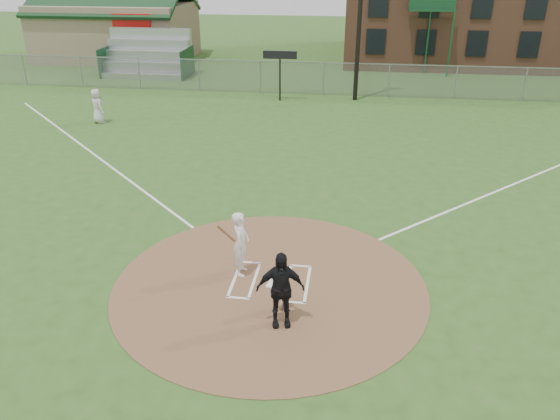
# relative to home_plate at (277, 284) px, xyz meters

# --- Properties ---
(ground) EXTENTS (140.00, 140.00, 0.00)m
(ground) POSITION_rel_home_plate_xyz_m (-0.18, -0.02, -0.04)
(ground) COLOR #2C531C
(ground) RESTS_ON ground
(dirt_circle) EXTENTS (8.40, 8.40, 0.02)m
(dirt_circle) POSITION_rel_home_plate_xyz_m (-0.18, -0.02, -0.03)
(dirt_circle) COLOR brown
(dirt_circle) RESTS_ON ground
(home_plate) EXTENTS (0.56, 0.56, 0.03)m
(home_plate) POSITION_rel_home_plate_xyz_m (0.00, 0.00, 0.00)
(home_plate) COLOR white
(home_plate) RESTS_ON dirt_circle
(foul_line_first) EXTENTS (17.04, 17.04, 0.01)m
(foul_line_first) POSITION_rel_home_plate_xyz_m (8.82, 8.98, -0.03)
(foul_line_first) COLOR white
(foul_line_first) RESTS_ON ground
(foul_line_third) EXTENTS (17.04, 17.04, 0.01)m
(foul_line_third) POSITION_rel_home_plate_xyz_m (-9.18, 8.98, -0.03)
(foul_line_third) COLOR white
(foul_line_third) RESTS_ON ground
(catcher) EXTENTS (0.54, 0.44, 1.03)m
(catcher) POSITION_rel_home_plate_xyz_m (0.30, -1.18, 0.50)
(catcher) COLOR slate
(catcher) RESTS_ON dirt_circle
(umpire) EXTENTS (1.21, 0.68, 1.94)m
(umpire) POSITION_rel_home_plate_xyz_m (0.33, -1.68, 0.96)
(umpire) COLOR black
(umpire) RESTS_ON dirt_circle
(ondeck_player) EXTENTS (1.02, 1.00, 1.78)m
(ondeck_player) POSITION_rel_home_plate_xyz_m (-11.48, 14.15, 0.85)
(ondeck_player) COLOR silver
(ondeck_player) RESTS_ON ground
(batters_boxes) EXTENTS (2.08, 1.88, 0.01)m
(batters_boxes) POSITION_rel_home_plate_xyz_m (-0.18, 0.13, -0.01)
(batters_boxes) COLOR white
(batters_boxes) RESTS_ON dirt_circle
(batter_at_plate) EXTENTS (0.74, 1.00, 1.86)m
(batter_at_plate) POSITION_rel_home_plate_xyz_m (-1.05, 0.44, 0.92)
(batter_at_plate) COLOR white
(batter_at_plate) RESTS_ON dirt_circle
(outfield_fence) EXTENTS (56.08, 0.08, 2.03)m
(outfield_fence) POSITION_rel_home_plate_xyz_m (-0.18, 21.98, 0.98)
(outfield_fence) COLOR slate
(outfield_fence) RESTS_ON ground
(bleachers) EXTENTS (6.08, 3.20, 3.20)m
(bleachers) POSITION_rel_home_plate_xyz_m (-13.18, 26.18, 1.55)
(bleachers) COLOR #B7BABF
(bleachers) RESTS_ON ground
(clubhouse) EXTENTS (12.20, 8.71, 6.23)m
(clubhouse) POSITION_rel_home_plate_xyz_m (-18.18, 32.97, 2.35)
(clubhouse) COLOR gray
(clubhouse) RESTS_ON ground
(scoreboard_sign) EXTENTS (2.00, 0.10, 2.93)m
(scoreboard_sign) POSITION_rel_home_plate_xyz_m (-2.68, 20.18, 2.35)
(scoreboard_sign) COLOR black
(scoreboard_sign) RESTS_ON ground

